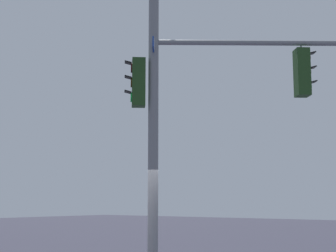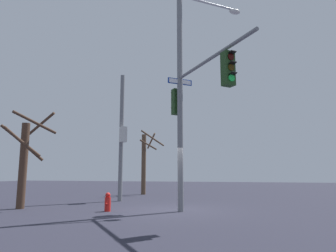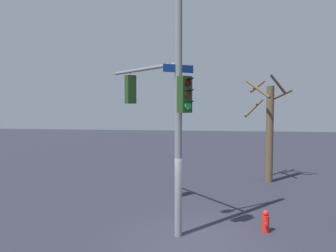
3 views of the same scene
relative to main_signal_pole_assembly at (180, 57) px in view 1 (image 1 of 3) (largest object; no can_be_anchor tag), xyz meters
name	(u,v)px [view 1 (image 1 of 3)]	position (x,y,z in m)	size (l,w,h in m)	color
main_signal_pole_assembly	(180,57)	(0.00, 0.00, 0.00)	(5.96, 3.55, 9.54)	slate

